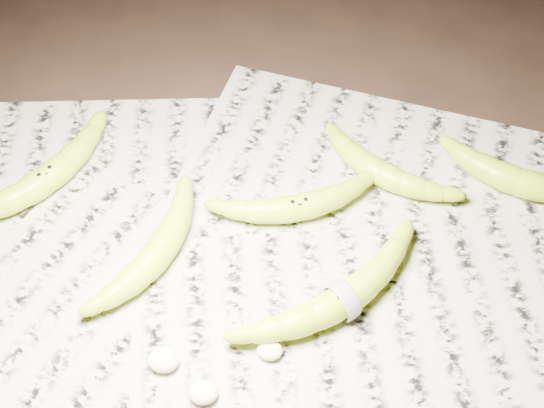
# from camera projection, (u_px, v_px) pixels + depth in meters

# --- Properties ---
(ground) EXTENTS (3.00, 3.00, 0.00)m
(ground) POSITION_uv_depth(u_px,v_px,m) (270.00, 248.00, 0.98)
(ground) COLOR black
(ground) RESTS_ON ground
(newspaper_patch) EXTENTS (0.90, 0.70, 0.01)m
(newspaper_patch) POSITION_uv_depth(u_px,v_px,m) (252.00, 264.00, 0.96)
(newspaper_patch) COLOR #A5A08D
(newspaper_patch) RESTS_ON ground
(banana_left_a) EXTENTS (0.19, 0.22, 0.04)m
(banana_left_a) POSITION_uv_depth(u_px,v_px,m) (46.00, 178.00, 1.02)
(banana_left_a) COLOR #AECE19
(banana_left_a) RESTS_ON newspaper_patch
(banana_left_b) EXTENTS (0.14, 0.21, 0.04)m
(banana_left_b) POSITION_uv_depth(u_px,v_px,m) (159.00, 250.00, 0.94)
(banana_left_b) COLOR #AECE19
(banana_left_b) RESTS_ON newspaper_patch
(banana_center) EXTENTS (0.21, 0.12, 0.04)m
(banana_center) POSITION_uv_depth(u_px,v_px,m) (298.00, 206.00, 0.99)
(banana_center) COLOR #AECE19
(banana_center) RESTS_ON newspaper_patch
(banana_taped) EXTENTS (0.23, 0.21, 0.04)m
(banana_taped) POSITION_uv_depth(u_px,v_px,m) (343.00, 299.00, 0.90)
(banana_taped) COLOR #AECE19
(banana_taped) RESTS_ON newspaper_patch
(banana_upper_a) EXTENTS (0.19, 0.15, 0.04)m
(banana_upper_a) POSITION_uv_depth(u_px,v_px,m) (381.00, 171.00, 1.03)
(banana_upper_a) COLOR #AECE19
(banana_upper_a) RESTS_ON newspaper_patch
(banana_upper_b) EXTENTS (0.21, 0.13, 0.04)m
(banana_upper_b) POSITION_uv_depth(u_px,v_px,m) (519.00, 180.00, 1.01)
(banana_upper_b) COLOR #AECE19
(banana_upper_b) RESTS_ON newspaper_patch
(measuring_tape) EXTENTS (0.04, 0.04, 0.05)m
(measuring_tape) POSITION_uv_depth(u_px,v_px,m) (343.00, 299.00, 0.90)
(measuring_tape) COLOR white
(measuring_tape) RESTS_ON newspaper_patch
(flesh_chunk_a) EXTENTS (0.04, 0.03, 0.02)m
(flesh_chunk_a) POSITION_uv_depth(u_px,v_px,m) (163.00, 359.00, 0.86)
(flesh_chunk_a) COLOR #F1E8BA
(flesh_chunk_a) RESTS_ON newspaper_patch
(flesh_chunk_b) EXTENTS (0.03, 0.03, 0.02)m
(flesh_chunk_b) POSITION_uv_depth(u_px,v_px,m) (203.00, 391.00, 0.84)
(flesh_chunk_b) COLOR #F1E8BA
(flesh_chunk_b) RESTS_ON newspaper_patch
(flesh_chunk_c) EXTENTS (0.03, 0.03, 0.02)m
(flesh_chunk_c) POSITION_uv_depth(u_px,v_px,m) (270.00, 349.00, 0.87)
(flesh_chunk_c) COLOR #F1E8BA
(flesh_chunk_c) RESTS_ON newspaper_patch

